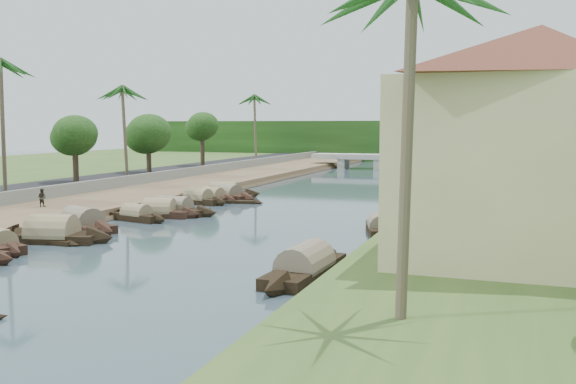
% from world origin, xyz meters
% --- Properties ---
extents(ground, '(220.00, 220.00, 0.00)m').
position_xyz_m(ground, '(0.00, 0.00, 0.00)').
color(ground, '#394C56').
rests_on(ground, ground).
extents(left_bank, '(10.00, 180.00, 0.80)m').
position_xyz_m(left_bank, '(-16.00, 20.00, 0.40)').
color(left_bank, brown).
rests_on(left_bank, ground).
extents(right_bank, '(16.00, 180.00, 1.20)m').
position_xyz_m(right_bank, '(19.00, 20.00, 0.60)').
color(right_bank, '#355321').
rests_on(right_bank, ground).
extents(road, '(8.00, 180.00, 1.40)m').
position_xyz_m(road, '(-24.50, 20.00, 0.70)').
color(road, black).
rests_on(road, ground).
extents(retaining_wall, '(0.40, 180.00, 1.10)m').
position_xyz_m(retaining_wall, '(-20.20, 20.00, 1.35)').
color(retaining_wall, slate).
rests_on(retaining_wall, left_bank).
extents(treeline, '(120.00, 14.00, 8.00)m').
position_xyz_m(treeline, '(0.00, 100.00, 4.00)').
color(treeline, '#16330E').
rests_on(treeline, ground).
extents(bridge, '(28.00, 4.00, 2.40)m').
position_xyz_m(bridge, '(0.00, 72.00, 1.72)').
color(bridge, '#A3A298').
rests_on(bridge, ground).
extents(building_near, '(14.85, 14.85, 10.20)m').
position_xyz_m(building_near, '(18.99, -2.00, 6.38)').
color(building_near, beige).
rests_on(building_near, right_bank).
extents(building_mid, '(14.11, 14.11, 9.70)m').
position_xyz_m(building_mid, '(19.99, 14.00, 6.13)').
color(building_mid, '#D1AA94').
rests_on(building_mid, right_bank).
extents(building_far, '(15.59, 15.59, 10.20)m').
position_xyz_m(building_far, '(18.99, 28.00, 6.38)').
color(building_far, beige).
rests_on(building_far, right_bank).
extents(building_distant, '(12.62, 12.62, 9.20)m').
position_xyz_m(building_distant, '(19.99, 48.00, 5.88)').
color(building_distant, beige).
rests_on(building_distant, right_bank).
extents(sampan_5, '(8.37, 3.71, 2.55)m').
position_xyz_m(sampan_5, '(-8.66, 0.40, 0.42)').
color(sampan_5, black).
rests_on(sampan_5, ground).
extents(sampan_6, '(8.13, 5.04, 2.39)m').
position_xyz_m(sampan_6, '(-9.66, 4.62, 0.42)').
color(sampan_6, black).
rests_on(sampan_6, ground).
extents(sampan_7, '(6.34, 2.81, 1.73)m').
position_xyz_m(sampan_7, '(-8.70, 9.75, 0.40)').
color(sampan_7, black).
rests_on(sampan_7, ground).
extents(sampan_8, '(7.04, 2.76, 2.14)m').
position_xyz_m(sampan_8, '(-8.03, 11.92, 0.41)').
color(sampan_8, black).
rests_on(sampan_8, ground).
extents(sampan_9, '(8.55, 2.38, 2.14)m').
position_xyz_m(sampan_9, '(-7.82, 13.67, 0.41)').
color(sampan_9, black).
rests_on(sampan_9, ground).
extents(sampan_10, '(6.40, 3.32, 1.81)m').
position_xyz_m(sampan_10, '(-8.91, 22.95, 0.40)').
color(sampan_10, black).
rests_on(sampan_10, ground).
extents(sampan_11, '(6.96, 3.12, 1.99)m').
position_xyz_m(sampan_11, '(-9.20, 20.70, 0.41)').
color(sampan_11, black).
rests_on(sampan_11, ground).
extents(sampan_12, '(8.43, 5.60, 2.10)m').
position_xyz_m(sampan_12, '(-8.34, 25.12, 0.41)').
color(sampan_12, black).
rests_on(sampan_12, ground).
extents(sampan_13, '(7.89, 3.64, 2.13)m').
position_xyz_m(sampan_13, '(-9.49, 26.58, 0.41)').
color(sampan_13, black).
rests_on(sampan_13, ground).
extents(sampan_14, '(2.30, 9.65, 2.30)m').
position_xyz_m(sampan_14, '(8.86, -2.90, 0.42)').
color(sampan_14, black).
rests_on(sampan_14, ground).
extents(sampan_15, '(3.21, 6.73, 1.83)m').
position_xyz_m(sampan_15, '(9.77, 10.17, 0.40)').
color(sampan_15, black).
rests_on(sampan_15, ground).
extents(sampan_16, '(2.00, 8.49, 2.08)m').
position_xyz_m(sampan_16, '(8.74, 26.41, 0.41)').
color(sampan_16, black).
rests_on(sampan_16, ground).
extents(canoe_1, '(4.39, 0.96, 0.70)m').
position_xyz_m(canoe_1, '(-8.26, -0.21, 0.10)').
color(canoe_1, black).
rests_on(canoe_1, ground).
extents(canoe_2, '(5.20, 1.67, 0.75)m').
position_xyz_m(canoe_2, '(-6.01, 22.07, 0.10)').
color(canoe_2, black).
rests_on(canoe_2, ground).
extents(palm_1, '(3.20, 3.20, 11.48)m').
position_xyz_m(palm_1, '(16.00, 6.51, 10.89)').
color(palm_1, brown).
rests_on(palm_1, ground).
extents(palm_2, '(3.20, 3.20, 12.61)m').
position_xyz_m(palm_2, '(15.00, 20.12, 11.99)').
color(palm_2, brown).
rests_on(palm_2, ground).
extents(palm_3, '(3.20, 3.20, 12.13)m').
position_xyz_m(palm_3, '(16.00, 39.59, 11.52)').
color(palm_3, brown).
rests_on(palm_3, ground).
extents(palm_5, '(3.20, 3.20, 12.80)m').
position_xyz_m(palm_5, '(-24.00, 12.83, 12.36)').
color(palm_5, brown).
rests_on(palm_5, ground).
extents(palm_6, '(3.20, 3.20, 11.32)m').
position_xyz_m(palm_6, '(-22.00, 28.42, 10.94)').
color(palm_6, brown).
rests_on(palm_6, ground).
extents(palm_7, '(3.20, 3.20, 11.01)m').
position_xyz_m(palm_7, '(14.00, 55.46, 10.44)').
color(palm_7, brown).
rests_on(palm_7, ground).
extents(palm_8, '(3.20, 3.20, 11.77)m').
position_xyz_m(palm_8, '(-20.50, 61.64, 11.37)').
color(palm_8, brown).
rests_on(palm_8, ground).
extents(tree_3, '(4.45, 4.45, 6.53)m').
position_xyz_m(tree_3, '(-24.00, 22.43, 6.02)').
color(tree_3, '#423526').
rests_on(tree_3, ground).
extents(tree_4, '(5.33, 5.33, 6.85)m').
position_xyz_m(tree_4, '(-24.00, 36.18, 6.00)').
color(tree_4, '#423526').
rests_on(tree_4, ground).
extents(tree_5, '(4.39, 4.39, 7.35)m').
position_xyz_m(tree_5, '(-24.00, 50.32, 6.83)').
color(tree_5, '#423526').
rests_on(tree_5, ground).
extents(person_far, '(0.74, 0.60, 1.44)m').
position_xyz_m(person_far, '(-16.82, 9.05, 1.52)').
color(person_far, '#312E22').
rests_on(person_far, left_bank).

